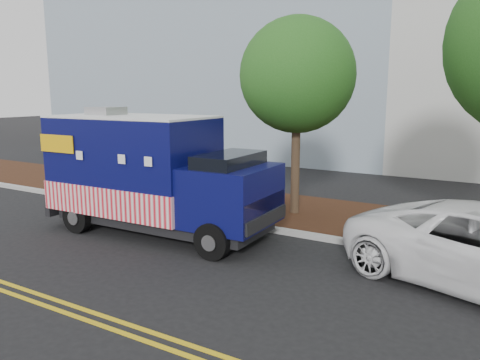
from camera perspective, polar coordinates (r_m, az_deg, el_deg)
The scene contains 8 objects.
ground at distance 12.59m, azimuth -5.78°, elevation -6.81°, with size 120.00×120.00×0.00m, color black.
curb at distance 13.67m, azimuth -2.29°, elevation -5.02°, with size 120.00×0.18×0.15m, color #9E9E99.
mulch_strip at distance 15.41m, azimuth 1.96°, elevation -3.21°, with size 120.00×4.00×0.15m, color black.
centerline_near at distance 9.62m, azimuth -22.14°, elevation -13.19°, with size 120.00×0.10×0.01m, color gold.
centerline_far at distance 9.49m, azimuth -23.37°, elevation -13.62°, with size 120.00×0.10×0.01m, color gold.
tree_b at distance 13.97m, azimuth 7.00°, elevation 12.51°, with size 3.36×3.36×5.93m.
sign_post at distance 14.62m, azimuth -7.66°, elevation 0.45°, with size 0.06×0.06×2.40m, color #473828.
food_truck at distance 12.82m, azimuth -10.88°, elevation 0.39°, with size 6.46×2.60×3.37m.
Camera 1 is at (7.18, -9.63, 3.77)m, focal length 35.00 mm.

